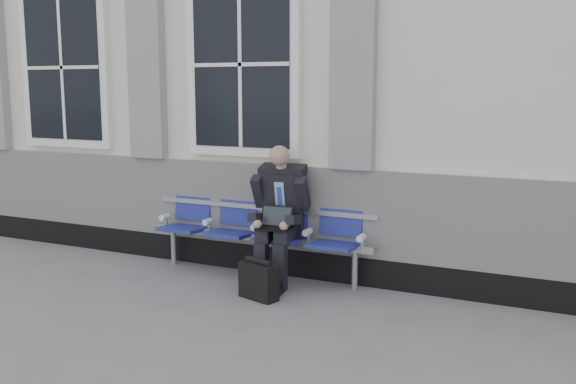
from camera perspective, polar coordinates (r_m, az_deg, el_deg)
The scene contains 5 objects.
ground at distance 6.28m, azimuth -13.28°, elevation -9.65°, with size 70.00×70.00×0.00m, color slate.
station_building at distance 8.93m, azimuth 0.32°, elevation 10.64°, with size 14.40×4.40×4.49m.
bench at distance 6.88m, azimuth -2.61°, elevation -2.97°, with size 2.60×0.47×0.91m.
businessman at distance 6.58m, azimuth -0.75°, elevation -1.56°, with size 0.60×0.81×1.43m.
briefcase at distance 6.21m, azimuth -2.63°, elevation -7.84°, with size 0.42×0.27×0.40m.
Camera 1 is at (3.76, -4.61, 2.01)m, focal length 40.00 mm.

